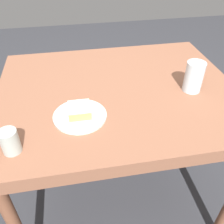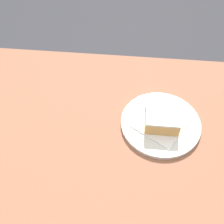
{
  "view_description": "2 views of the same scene",
  "coord_description": "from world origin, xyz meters",
  "px_view_note": "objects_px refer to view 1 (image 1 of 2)",
  "views": [
    {
      "loc": [
        -0.19,
        -0.88,
        1.32
      ],
      "look_at": [
        -0.06,
        -0.2,
        0.77
      ],
      "focal_mm": 39.6,
      "sensor_mm": 36.0,
      "label": 1
    },
    {
      "loc": [
        -0.09,
        0.26,
        1.32
      ],
      "look_at": [
        -0.06,
        -0.16,
        0.78
      ],
      "focal_mm": 46.08,
      "sensor_mm": 36.0,
      "label": 2
    }
  ],
  "objects_px": {
    "sugar_jar": "(10,141)",
    "donut_glazed_square": "(79,110)",
    "plate_glazed_square": "(80,116)",
    "water_glass": "(194,77)"
  },
  "relations": [
    {
      "from": "water_glass",
      "to": "sugar_jar",
      "type": "height_order",
      "value": "water_glass"
    },
    {
      "from": "water_glass",
      "to": "sugar_jar",
      "type": "distance_m",
      "value": 0.74
    },
    {
      "from": "sugar_jar",
      "to": "plate_glazed_square",
      "type": "bearing_deg",
      "value": 30.24
    },
    {
      "from": "donut_glazed_square",
      "to": "plate_glazed_square",
      "type": "bearing_deg",
      "value": 180.0
    },
    {
      "from": "donut_glazed_square",
      "to": "sugar_jar",
      "type": "distance_m",
      "value": 0.26
    },
    {
      "from": "water_glass",
      "to": "donut_glazed_square",
      "type": "bearing_deg",
      "value": -168.58
    },
    {
      "from": "water_glass",
      "to": "plate_glazed_square",
      "type": "bearing_deg",
      "value": -168.58
    },
    {
      "from": "plate_glazed_square",
      "to": "water_glass",
      "type": "xyz_separation_m",
      "value": [
        0.48,
        0.1,
        0.06
      ]
    },
    {
      "from": "plate_glazed_square",
      "to": "sugar_jar",
      "type": "relative_size",
      "value": 2.42
    },
    {
      "from": "sugar_jar",
      "to": "donut_glazed_square",
      "type": "bearing_deg",
      "value": 30.24
    }
  ]
}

